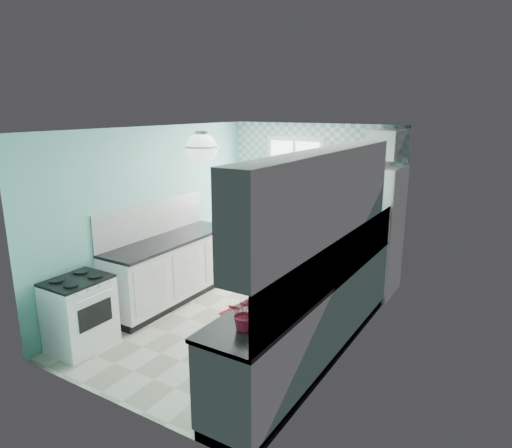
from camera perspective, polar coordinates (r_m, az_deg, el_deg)
The scene contains 26 objects.
floor at distance 6.30m, azimuth -1.60°, elevation -11.59°, with size 3.00×4.40×0.02m, color beige.
ceiling at distance 5.67m, azimuth -1.78°, elevation 11.94°, with size 3.00×4.40×0.02m, color white.
wall_back at distance 7.76m, azimuth 7.24°, elevation 3.14°, with size 3.00×0.02×2.50m, color #74C5B8.
wall_front at distance 4.27m, azimuth -18.16°, elevation -6.96°, with size 3.00×0.02×2.50m, color #74C5B8.
wall_left at distance 6.78m, azimuth -12.46°, elevation 1.26°, with size 0.02×4.40×2.50m, color #74C5B8.
wall_right at distance 5.22m, azimuth 12.36°, elevation -2.67°, with size 0.02×4.40×2.50m, color #74C5B8.
accent_wall at distance 7.74m, azimuth 7.18°, elevation 3.11°, with size 3.00×0.01×2.50m, color #75BFB7.
window at distance 7.81m, azimuth 4.81°, elevation 5.51°, with size 1.04×0.05×1.44m.
backsplash_right at distance 4.89m, azimuth 10.52°, elevation -4.44°, with size 0.02×3.60×0.51m, color white.
backsplash_left at distance 6.73m, azimuth -12.73°, elevation 0.66°, with size 0.02×2.15×0.51m, color white.
upper_cabinets_right at distance 4.58m, azimuth 8.23°, elevation 3.52°, with size 0.33×3.20×0.90m, color silver.
upper_cabinet_fridge at distance 6.83m, azimuth 16.29°, elevation 9.63°, with size 0.40×0.74×0.40m, color silver.
ceiling_light at distance 5.03m, azimuth -6.81°, elevation 9.40°, with size 0.34×0.34×0.35m.
base_cabinets_right at distance 5.27m, azimuth 7.16°, elevation -11.63°, with size 0.60×3.60×0.90m, color white.
countertop_right at distance 5.09m, azimuth 7.18°, elevation -6.83°, with size 0.63×3.60×0.04m, color black.
base_cabinets_left at distance 6.75m, azimuth -10.61°, elevation -5.79°, with size 0.60×2.15×0.90m, color white.
countertop_left at distance 6.59m, azimuth -10.70°, elevation -1.98°, with size 0.63×2.15×0.04m, color black.
fridge at distance 7.07m, azimuth 14.02°, elevation -0.68°, with size 0.84×0.83×1.93m.
stove at distance 5.78m, azimuth -21.17°, elevation -10.25°, with size 0.56×0.69×0.83m.
sink at distance 5.79m, azimuth 10.68°, elevation -4.21°, with size 0.54×0.45×0.53m.
rug at distance 6.49m, azimuth 0.00°, elevation -10.59°, with size 0.61×0.88×0.01m, color maroon.
dish_towel at distance 6.37m, azimuth 9.02°, elevation -6.68°, with size 0.01×0.22×0.33m, color teal.
fruit_bowl at distance 4.20m, azimuth 1.34°, elevation -10.70°, with size 0.28×0.28×0.07m, color silver.
potted_plant at distance 3.87m, azimuth -1.34°, elevation -11.08°, with size 0.27×0.23×0.30m, color #AE111C.
soap_bottle at distance 6.29m, azimuth 13.10°, elevation -1.78°, with size 0.09×0.09×0.20m, color #91C0CC.
microwave at distance 6.88m, azimuth 14.58°, elevation 8.21°, with size 0.50×0.34×0.28m, color white.
Camera 1 is at (3.09, -4.74, 2.76)m, focal length 32.00 mm.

